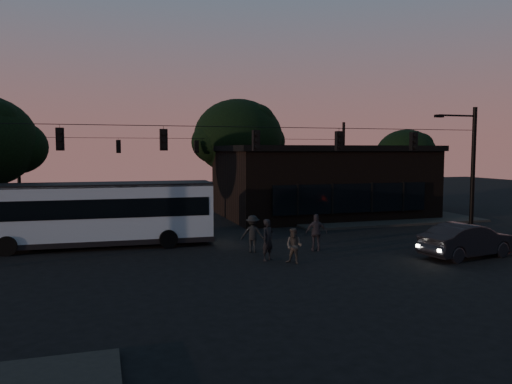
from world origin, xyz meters
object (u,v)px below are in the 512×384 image
object	(u,v)px
pedestrian_a	(268,240)
pedestrian_b	(294,246)
car	(468,240)
building	(321,181)
bus	(98,211)
pedestrian_c	(316,233)
pedestrian_d	(253,234)

from	to	relation	value
pedestrian_a	pedestrian_b	size ratio (longest dim) A/B	1.20
car	pedestrian_a	size ratio (longest dim) A/B	2.56
building	bus	distance (m)	18.51
car	pedestrian_b	bearing A→B (deg)	73.11
building	pedestrian_c	bearing A→B (deg)	-115.44
pedestrian_a	pedestrian_c	world-z (taller)	pedestrian_a
building	pedestrian_b	size ratio (longest dim) A/B	9.64
building	car	bearing A→B (deg)	-89.26
pedestrian_b	pedestrian_c	bearing A→B (deg)	93.04
pedestrian_d	pedestrian_b	bearing A→B (deg)	127.62
pedestrian_a	pedestrian_c	distance (m)	3.29
building	pedestrian_a	distance (m)	16.78
pedestrian_b	pedestrian_c	distance (m)	3.12
building	car	world-z (taller)	building
car	pedestrian_c	world-z (taller)	pedestrian_c
pedestrian_a	pedestrian_d	size ratio (longest dim) A/B	1.04
bus	pedestrian_a	size ratio (longest dim) A/B	6.27
pedestrian_b	pedestrian_c	size ratio (longest dim) A/B	0.85
bus	pedestrian_d	bearing A→B (deg)	-24.04
building	bus	world-z (taller)	building
pedestrian_c	pedestrian_d	distance (m)	3.22
pedestrian_c	pedestrian_d	bearing A→B (deg)	-0.60
building	pedestrian_d	distance (m)	15.21
pedestrian_a	pedestrian_d	bearing A→B (deg)	62.47
building	bus	bearing A→B (deg)	-153.42
building	car	size ratio (longest dim) A/B	3.13
bus	pedestrian_d	distance (m)	8.30
pedestrian_d	pedestrian_c	bearing A→B (deg)	-173.80
building	pedestrian_b	xyz separation A→B (m)	(-8.16, -14.98, -1.91)
car	pedestrian_d	world-z (taller)	pedestrian_d
car	pedestrian_a	xyz separation A→B (m)	(-9.26, 2.19, 0.15)
bus	pedestrian_b	size ratio (longest dim) A/B	7.53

